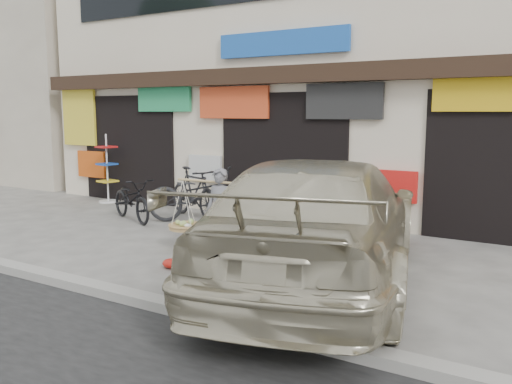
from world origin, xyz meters
The scene contains 11 objects.
ground centered at (0.00, 0.00, 0.00)m, with size 70.00×70.00×0.00m, color gray.
kerb centered at (0.00, -2.00, 0.06)m, with size 70.00×0.25×0.12m, color gray.
shophouse_block centered at (0.00, 6.42, 3.45)m, with size 14.00×6.32×7.00m.
neighbor_west centered at (-13.50, 7.00, 3.00)m, with size 12.00×7.00×6.00m, color #B9AE99.
street_vendor centered at (0.58, 0.38, 0.64)m, with size 1.94×0.61×1.41m.
bike_0 centered at (-2.62, 1.65, 0.46)m, with size 0.61×1.75×0.92m, color black.
bike_1 centered at (-1.70, 2.61, 0.55)m, with size 0.52×1.84×1.11m, color black.
bike_2 centered at (-1.27, 2.23, 0.58)m, with size 0.77×2.21×1.16m, color black.
suv centered at (2.56, -0.12, 0.85)m, with size 3.84×6.28×1.70m.
display_rack centered at (-4.84, 3.07, 0.70)m, with size 0.48×0.48×1.74m.
red_bag centered at (0.41, -0.63, 0.07)m, with size 0.31×0.25×0.14m, color red.
Camera 1 is at (5.55, -6.61, 2.30)m, focal length 38.00 mm.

